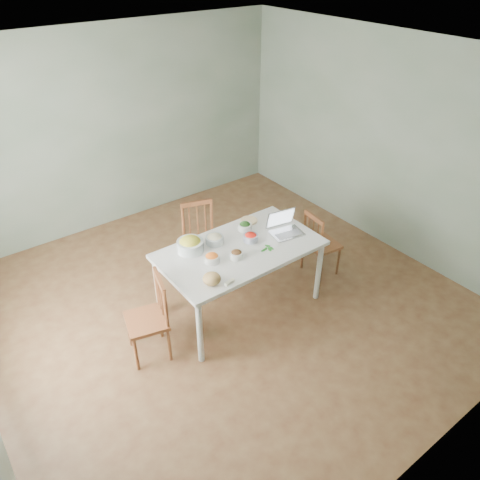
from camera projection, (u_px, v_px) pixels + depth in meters
floor at (224, 303)px, 5.31m from camera, size 5.00×5.00×0.00m
ceiling at (218, 58)px, 3.81m from camera, size 5.00×5.00×0.00m
wall_back at (117, 130)px, 6.23m from camera, size 5.00×0.00×2.70m
wall_front at (448, 354)px, 2.89m from camera, size 5.00×0.00×2.70m
wall_right at (383, 144)px, 5.80m from camera, size 0.00×5.00×2.70m
dining_table at (240, 278)px, 5.06m from camera, size 1.71×0.96×0.80m
chair_far at (202, 242)px, 5.53m from camera, size 0.52×0.50×0.94m
chair_left at (146, 319)px, 4.43m from camera, size 0.47×0.49×0.91m
chair_right at (322, 243)px, 5.58m from camera, size 0.41×0.42×0.86m
bread_boule at (212, 279)px, 4.31m from camera, size 0.21×0.21×0.11m
butter_stick at (229, 282)px, 4.33m from camera, size 0.11×0.05×0.03m
bowl_squash at (190, 244)px, 4.75m from camera, size 0.35×0.35×0.16m
bowl_carrot at (212, 258)px, 4.61m from camera, size 0.20×0.20×0.09m
bowl_onion at (215, 239)px, 4.88m from camera, size 0.24×0.24×0.11m
bowl_mushroom at (236, 254)px, 4.66m from camera, size 0.18×0.18×0.09m
bowl_redpep at (251, 237)px, 4.92m from camera, size 0.18×0.18×0.09m
bowl_broccoli at (245, 226)px, 5.11m from camera, size 0.20×0.20×0.10m
flatbread at (249, 220)px, 5.28m from camera, size 0.25×0.25×0.02m
basil_bunch at (266, 248)px, 4.81m from camera, size 0.17×0.17×0.02m
laptop at (287, 225)px, 4.99m from camera, size 0.39×0.36×0.24m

